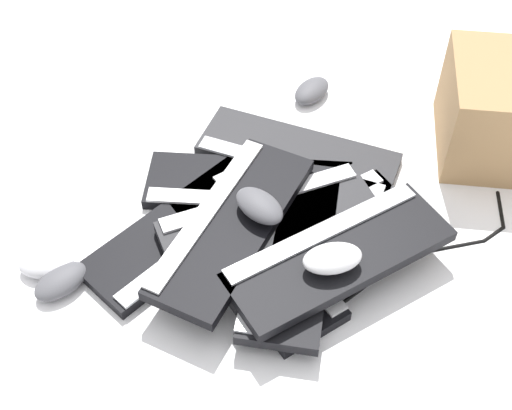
% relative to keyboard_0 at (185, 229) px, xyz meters
% --- Properties ---
extents(ground_plane, '(3.20, 3.20, 0.00)m').
position_rel_keyboard_0_xyz_m(ground_plane, '(-0.07, 0.01, -0.01)').
color(ground_plane, white).
extents(keyboard_0, '(0.43, 0.40, 0.03)m').
position_rel_keyboard_0_xyz_m(keyboard_0, '(0.00, 0.00, 0.00)').
color(keyboard_0, black).
rests_on(keyboard_0, ground).
extents(keyboard_1, '(0.34, 0.46, 0.03)m').
position_rel_keyboard_0_xyz_m(keyboard_1, '(-0.13, 0.08, 0.00)').
color(keyboard_1, black).
rests_on(keyboard_1, ground).
extents(keyboard_2, '(0.46, 0.33, 0.03)m').
position_rel_keyboard_0_xyz_m(keyboard_2, '(-0.25, 0.04, 0.00)').
color(keyboard_2, '#232326').
rests_on(keyboard_2, ground).
extents(keyboard_3, '(0.46, 0.33, 0.03)m').
position_rel_keyboard_0_xyz_m(keyboard_3, '(-0.26, -0.19, 0.00)').
color(keyboard_3, '#232326').
rests_on(keyboard_3, ground).
extents(keyboard_4, '(0.46, 0.22, 0.03)m').
position_rel_keyboard_0_xyz_m(keyboard_4, '(-0.14, -0.11, 0.00)').
color(keyboard_4, black).
rests_on(keyboard_4, ground).
extents(keyboard_5, '(0.46, 0.27, 0.03)m').
position_rel_keyboard_0_xyz_m(keyboard_5, '(-0.17, 0.02, 0.03)').
color(keyboard_5, '#232326').
rests_on(keyboard_5, keyboard_1).
extents(keyboard_6, '(0.26, 0.46, 0.03)m').
position_rel_keyboard_0_xyz_m(keyboard_6, '(-0.20, 0.09, 0.03)').
color(keyboard_6, black).
rests_on(keyboard_6, keyboard_2).
extents(keyboard_7, '(0.46, 0.33, 0.03)m').
position_rel_keyboard_0_xyz_m(keyboard_7, '(-0.29, 0.14, 0.06)').
color(keyboard_7, black).
rests_on(keyboard_7, keyboard_6).
extents(keyboard_8, '(0.36, 0.45, 0.03)m').
position_rel_keyboard_0_xyz_m(keyboard_8, '(-0.09, 0.05, 0.06)').
color(keyboard_8, black).
rests_on(keyboard_8, keyboard_5).
extents(mouse_0, '(0.13, 0.11, 0.04)m').
position_rel_keyboard_0_xyz_m(mouse_0, '(-0.16, -0.11, 0.04)').
color(mouse_0, silver).
rests_on(mouse_0, keyboard_4).
extents(mouse_1, '(0.13, 0.12, 0.04)m').
position_rel_keyboard_0_xyz_m(mouse_1, '(0.24, 0.11, 0.01)').
color(mouse_1, '#4C4C51').
rests_on(mouse_1, ground).
extents(mouse_2, '(0.12, 0.08, 0.04)m').
position_rel_keyboard_0_xyz_m(mouse_2, '(0.27, 0.07, 0.01)').
color(mouse_2, '#B7B7BC').
rests_on(mouse_2, ground).
extents(mouse_3, '(0.12, 0.08, 0.04)m').
position_rel_keyboard_0_xyz_m(mouse_3, '(-0.27, 0.17, 0.10)').
color(mouse_3, silver).
rests_on(mouse_3, keyboard_7).
extents(mouse_5, '(0.12, 0.13, 0.04)m').
position_rel_keyboard_0_xyz_m(mouse_5, '(-0.32, -0.40, 0.01)').
color(mouse_5, '#4C4C51').
rests_on(mouse_5, ground).
extents(mouse_6, '(0.12, 0.13, 0.04)m').
position_rel_keyboard_0_xyz_m(mouse_6, '(-0.15, 0.04, 0.10)').
color(mouse_6, '#4C4C51').
rests_on(mouse_6, keyboard_8).
extents(cable_0, '(0.38, 0.25, 0.01)m').
position_rel_keyboard_0_xyz_m(cable_0, '(-0.51, 0.09, -0.01)').
color(cable_0, black).
rests_on(cable_0, ground).
extents(cardboard_box, '(0.25, 0.30, 0.21)m').
position_rel_keyboard_0_xyz_m(cardboard_box, '(-0.68, -0.20, 0.09)').
color(cardboard_box, '#9E774C').
rests_on(cardboard_box, ground).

